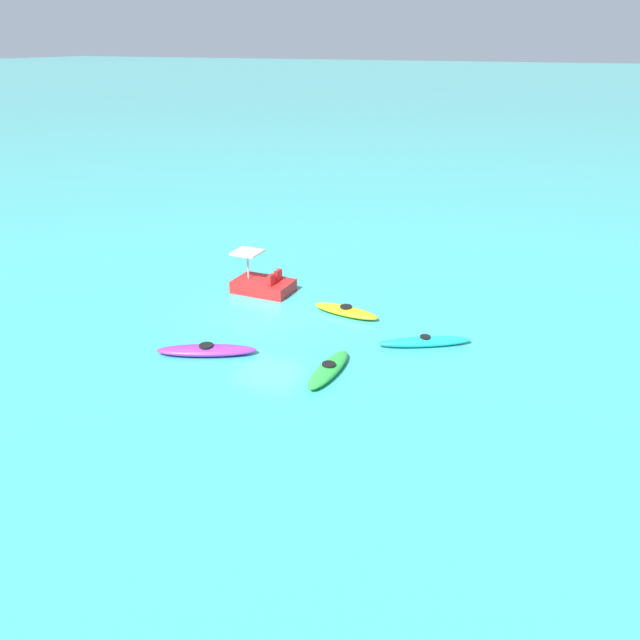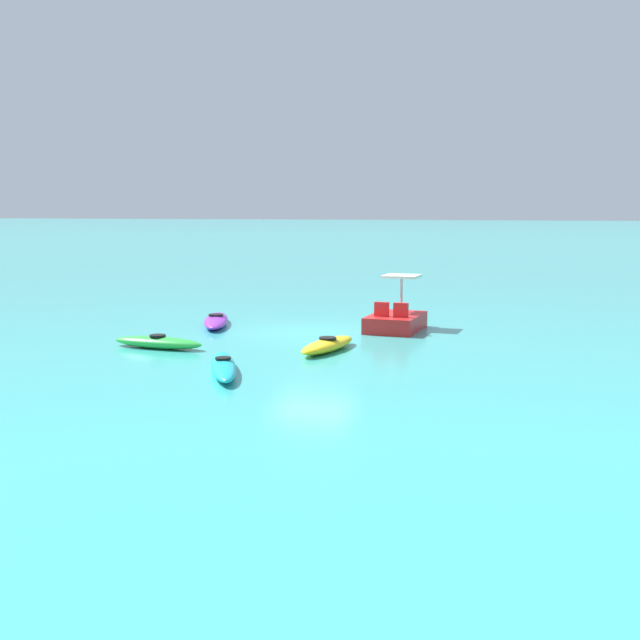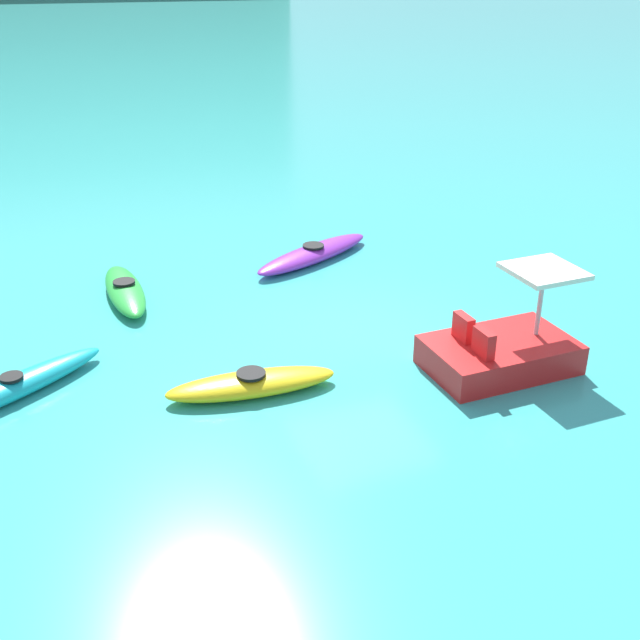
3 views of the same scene
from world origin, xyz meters
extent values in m
plane|color=#38ADA8|center=(0.00, 0.00, 0.00)|extent=(600.00, 600.00, 0.00)
ellipsoid|color=green|center=(-3.87, 3.01, 0.16)|extent=(0.68, 2.69, 0.32)
cylinder|color=black|center=(-3.87, 3.01, 0.35)|extent=(0.43, 0.43, 0.05)
ellipsoid|color=yellow|center=(-2.61, -1.45, 0.16)|extent=(2.76, 1.00, 0.32)
cylinder|color=black|center=(-2.61, -1.45, 0.35)|extent=(0.51, 0.51, 0.05)
ellipsoid|color=purple|center=(0.38, 3.54, 0.16)|extent=(3.36, 2.11, 0.32)
cylinder|color=black|center=(0.38, 3.54, 0.35)|extent=(0.63, 0.63, 0.05)
ellipsoid|color=#19B7C6|center=(-6.09, -0.17, 0.16)|extent=(3.09, 2.13, 0.32)
cylinder|color=black|center=(-6.09, -0.17, 0.35)|extent=(0.49, 0.49, 0.05)
cube|color=red|center=(1.45, -2.20, 0.25)|extent=(2.42, 1.53, 0.50)
cube|color=red|center=(0.90, -1.91, 0.72)|extent=(0.17, 0.44, 0.44)
cube|color=red|center=(0.91, -2.51, 0.72)|extent=(0.17, 0.44, 0.44)
cylinder|color=#B2B2B7|center=(2.15, -2.19, 1.05)|extent=(0.08, 0.08, 1.10)
cube|color=silver|center=(2.15, -2.19, 1.64)|extent=(1.12, 1.12, 0.08)
camera|label=1|loc=(-10.75, 18.54, 9.67)|focal=34.46mm
camera|label=2|loc=(-21.30, -8.34, 3.68)|focal=42.70mm
camera|label=3|loc=(-5.52, -11.63, 6.36)|focal=43.57mm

